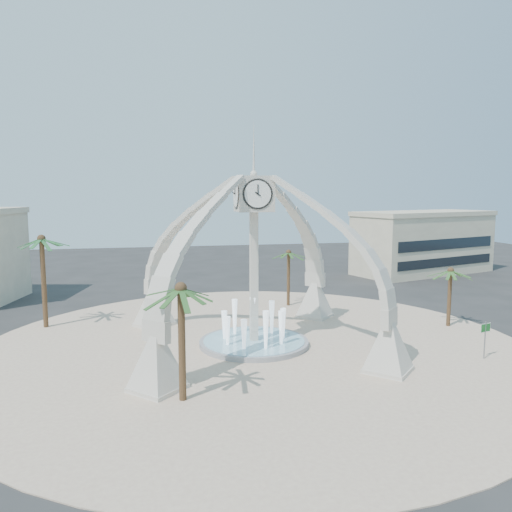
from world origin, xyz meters
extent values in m
plane|color=#282828|center=(0.00, 0.00, 0.00)|extent=(140.00, 140.00, 0.00)
cylinder|color=beige|center=(0.00, 0.00, 0.03)|extent=(40.00, 40.00, 0.06)
cube|color=beige|center=(0.00, 0.00, 4.90)|extent=(0.55, 0.55, 9.80)
cube|color=beige|center=(0.00, 0.00, 11.05)|extent=(2.50, 2.50, 2.50)
cone|color=beige|center=(0.00, 0.00, 14.30)|extent=(0.20, 0.20, 4.00)
cylinder|color=white|center=(0.00, -1.29, 11.05)|extent=(1.84, 0.04, 1.84)
pyramid|color=beige|center=(7.07, 7.07, 1.60)|extent=(3.80, 3.80, 3.20)
pyramid|color=beige|center=(-7.07, 7.07, 1.60)|extent=(3.80, 3.80, 3.20)
pyramid|color=beige|center=(-7.07, -7.07, 1.60)|extent=(3.80, 3.80, 3.20)
pyramid|color=beige|center=(7.07, -7.07, 1.60)|extent=(3.80, 3.80, 3.20)
cylinder|color=gray|center=(0.00, 0.00, 0.20)|extent=(8.00, 8.00, 0.40)
cylinder|color=#91C5D8|center=(0.00, 0.00, 0.42)|extent=(7.40, 7.40, 0.04)
cone|color=white|center=(0.00, 0.00, 2.02)|extent=(0.60, 0.60, 3.20)
cube|color=beige|center=(30.00, 28.00, 4.00)|extent=(21.49, 13.79, 8.00)
cube|color=beige|center=(30.00, 28.00, 8.30)|extent=(21.87, 14.17, 0.60)
cylinder|color=brown|center=(17.01, 1.75, 2.43)|extent=(0.32, 0.32, 4.87)
cylinder|color=brown|center=(-15.90, 8.43, 3.77)|extent=(0.40, 0.40, 7.54)
cylinder|color=brown|center=(6.00, 12.01, 2.73)|extent=(0.32, 0.32, 5.45)
cylinder|color=brown|center=(-5.75, -8.75, 3.14)|extent=(0.39, 0.39, 6.28)
cylinder|color=slate|center=(14.51, -6.22, 1.30)|extent=(0.08, 0.08, 2.61)
cube|color=#175E23|center=(14.51, -6.22, 2.19)|extent=(0.86, 0.28, 0.52)
cube|color=white|center=(14.51, -6.22, 2.19)|extent=(0.93, 0.28, 0.59)
camera|label=1|loc=(-7.27, -34.69, 11.14)|focal=35.00mm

